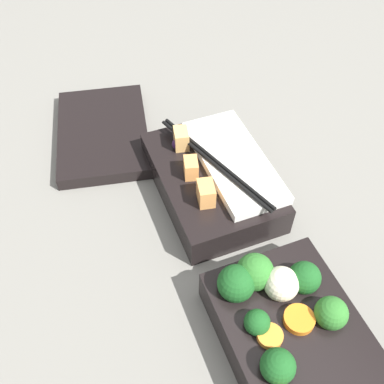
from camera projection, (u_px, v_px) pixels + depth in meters
ground_plane at (252, 268)px, 0.55m from camera, size 3.00×3.00×0.00m
bento_tray_vegetable at (292, 334)px, 0.46m from camera, size 0.20×0.14×0.08m
bento_tray_rice at (215, 178)px, 0.61m from camera, size 0.20×0.14×0.07m
bento_lid at (103, 133)px, 0.69m from camera, size 0.22×0.17×0.02m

